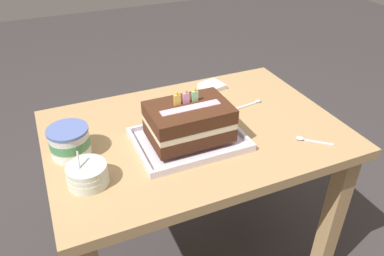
% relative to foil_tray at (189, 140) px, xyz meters
% --- Properties ---
extents(dining_table, '(1.01, 0.70, 0.68)m').
position_rel_foil_tray_xyz_m(dining_table, '(0.05, 0.06, -0.12)').
color(dining_table, tan).
rests_on(dining_table, ground_plane).
extents(foil_tray, '(0.35, 0.26, 0.02)m').
position_rel_foil_tray_xyz_m(foil_tray, '(0.00, 0.00, 0.00)').
color(foil_tray, silver).
rests_on(foil_tray, dining_table).
extents(birthday_cake, '(0.26, 0.18, 0.16)m').
position_rel_foil_tray_xyz_m(birthday_cake, '(-0.00, 0.00, 0.07)').
color(birthday_cake, '#482616').
rests_on(birthday_cake, foil_tray).
extents(bowl_stack, '(0.12, 0.12, 0.10)m').
position_rel_foil_tray_xyz_m(bowl_stack, '(-0.34, -0.07, 0.02)').
color(bowl_stack, silver).
rests_on(bowl_stack, dining_table).
extents(ice_cream_tub, '(0.13, 0.13, 0.09)m').
position_rel_foil_tray_xyz_m(ice_cream_tub, '(-0.36, 0.09, 0.04)').
color(ice_cream_tub, white).
rests_on(ice_cream_tub, dining_table).
extents(serving_spoon_near_tray, '(0.13, 0.03, 0.01)m').
position_rel_foil_tray_xyz_m(serving_spoon_near_tray, '(0.33, 0.14, -0.00)').
color(serving_spoon_near_tray, silver).
rests_on(serving_spoon_near_tray, dining_table).
extents(serving_spoon_by_bowls, '(0.10, 0.09, 0.01)m').
position_rel_foil_tray_xyz_m(serving_spoon_by_bowls, '(0.36, -0.15, -0.00)').
color(serving_spoon_by_bowls, silver).
rests_on(serving_spoon_by_bowls, dining_table).
extents(napkin_pile, '(0.10, 0.10, 0.02)m').
position_rel_foil_tray_xyz_m(napkin_pile, '(0.24, 0.32, 0.00)').
color(napkin_pile, white).
rests_on(napkin_pile, dining_table).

